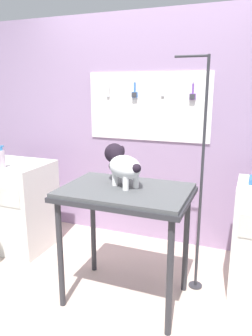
# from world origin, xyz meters

# --- Properties ---
(ground) EXTENTS (4.40, 4.00, 0.04)m
(ground) POSITION_xyz_m (0.00, 0.00, -0.02)
(ground) COLOR #C4AB9B
(rear_wall_panel) EXTENTS (4.00, 0.11, 2.30)m
(rear_wall_panel) POSITION_xyz_m (-0.00, 1.28, 1.16)
(rear_wall_panel) COLOR #9A7DA3
(rear_wall_panel) RESTS_ON ground
(grooming_table) EXTENTS (0.93, 0.64, 0.89)m
(grooming_table) POSITION_xyz_m (0.13, 0.19, 0.79)
(grooming_table) COLOR #2D2D33
(grooming_table) RESTS_ON ground
(grooming_arm) EXTENTS (0.30, 0.11, 1.81)m
(grooming_arm) POSITION_xyz_m (0.61, 0.53, 0.85)
(grooming_arm) COLOR #2D2D33
(grooming_arm) RESTS_ON ground
(dog) EXTENTS (0.39, 0.32, 0.30)m
(dog) POSITION_xyz_m (0.08, 0.26, 1.05)
(dog) COLOR white
(dog) RESTS_ON grooming_table
(counter_left) EXTENTS (0.80, 0.58, 0.87)m
(counter_left) POSITION_xyz_m (-1.28, 0.59, 0.44)
(counter_left) COLOR silver
(counter_left) RESTS_ON ground
(conditioner_bottle) EXTENTS (0.06, 0.06, 0.21)m
(conditioner_bottle) POSITION_xyz_m (-1.17, 0.41, 0.96)
(conditioner_bottle) COLOR #BCA9B9
(conditioner_bottle) RESTS_ON counter_left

